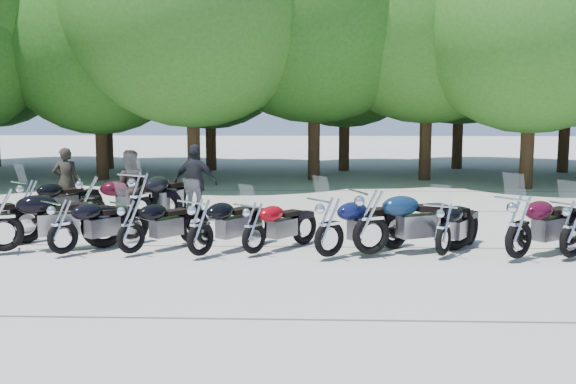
{
  "coord_description": "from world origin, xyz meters",
  "views": [
    {
      "loc": [
        0.47,
        -11.6,
        2.87
      ],
      "look_at": [
        0.0,
        1.5,
        1.1
      ],
      "focal_mm": 42.0,
      "sensor_mm": 36.0,
      "label": 1
    }
  ],
  "objects_px": {
    "motorcycle_12": "(29,201)",
    "motorcycle_13": "(90,199)",
    "motorcycle_1": "(3,218)",
    "motorcycle_6": "(329,225)",
    "motorcycle_3": "(131,225)",
    "motorcycle_5": "(254,226)",
    "motorcycle_2": "(62,225)",
    "motorcycle_8": "(444,227)",
    "rider_0": "(66,182)",
    "motorcycle_10": "(572,227)",
    "motorcycle_7": "(371,220)",
    "motorcycle_4": "(200,225)",
    "rider_2": "(195,183)",
    "motorcycle_14": "(139,197)",
    "rider_1": "(129,187)",
    "motorcycle_9": "(519,225)"
  },
  "relations": [
    {
      "from": "motorcycle_12",
      "to": "motorcycle_13",
      "type": "distance_m",
      "value": 1.39
    },
    {
      "from": "motorcycle_1",
      "to": "motorcycle_6",
      "type": "bearing_deg",
      "value": -113.98
    },
    {
      "from": "motorcycle_3",
      "to": "motorcycle_5",
      "type": "xyz_separation_m",
      "value": [
        2.28,
        0.06,
        -0.02
      ]
    },
    {
      "from": "motorcycle_2",
      "to": "motorcycle_3",
      "type": "height_order",
      "value": "motorcycle_2"
    },
    {
      "from": "motorcycle_5",
      "to": "motorcycle_8",
      "type": "relative_size",
      "value": 0.99
    },
    {
      "from": "motorcycle_2",
      "to": "rider_0",
      "type": "height_order",
      "value": "rider_0"
    },
    {
      "from": "motorcycle_10",
      "to": "motorcycle_7",
      "type": "bearing_deg",
      "value": 53.84
    },
    {
      "from": "motorcycle_3",
      "to": "rider_0",
      "type": "xyz_separation_m",
      "value": [
        -2.8,
        4.34,
        0.28
      ]
    },
    {
      "from": "motorcycle_6",
      "to": "motorcycle_8",
      "type": "xyz_separation_m",
      "value": [
        2.09,
        0.2,
        -0.07
      ]
    },
    {
      "from": "motorcycle_10",
      "to": "motorcycle_4",
      "type": "bearing_deg",
      "value": 56.11
    },
    {
      "from": "motorcycle_12",
      "to": "rider_2",
      "type": "height_order",
      "value": "rider_2"
    },
    {
      "from": "motorcycle_5",
      "to": "motorcycle_10",
      "type": "bearing_deg",
      "value": -142.05
    },
    {
      "from": "motorcycle_14",
      "to": "rider_2",
      "type": "relative_size",
      "value": 1.37
    },
    {
      "from": "motorcycle_8",
      "to": "rider_0",
      "type": "relative_size",
      "value": 1.19
    },
    {
      "from": "motorcycle_4",
      "to": "motorcycle_10",
      "type": "relative_size",
      "value": 1.01
    },
    {
      "from": "rider_1",
      "to": "motorcycle_8",
      "type": "bearing_deg",
      "value": 141.08
    },
    {
      "from": "motorcycle_5",
      "to": "motorcycle_12",
      "type": "height_order",
      "value": "motorcycle_12"
    },
    {
      "from": "motorcycle_3",
      "to": "motorcycle_13",
      "type": "bearing_deg",
      "value": -18.49
    },
    {
      "from": "motorcycle_12",
      "to": "motorcycle_14",
      "type": "bearing_deg",
      "value": -141.75
    },
    {
      "from": "motorcycle_1",
      "to": "rider_1",
      "type": "distance_m",
      "value": 3.58
    },
    {
      "from": "motorcycle_5",
      "to": "motorcycle_13",
      "type": "bearing_deg",
      "value": 4.73
    },
    {
      "from": "motorcycle_9",
      "to": "motorcycle_14",
      "type": "distance_m",
      "value": 8.16
    },
    {
      "from": "motorcycle_6",
      "to": "rider_1",
      "type": "bearing_deg",
      "value": 14.49
    },
    {
      "from": "motorcycle_6",
      "to": "motorcycle_8",
      "type": "relative_size",
      "value": 1.12
    },
    {
      "from": "motorcycle_7",
      "to": "rider_0",
      "type": "relative_size",
      "value": 1.47
    },
    {
      "from": "motorcycle_1",
      "to": "motorcycle_4",
      "type": "relative_size",
      "value": 1.14
    },
    {
      "from": "motorcycle_6",
      "to": "motorcycle_10",
      "type": "relative_size",
      "value": 1.05
    },
    {
      "from": "motorcycle_5",
      "to": "motorcycle_6",
      "type": "height_order",
      "value": "motorcycle_6"
    },
    {
      "from": "motorcycle_4",
      "to": "rider_0",
      "type": "xyz_separation_m",
      "value": [
        -4.12,
        4.5,
        0.24
      ]
    },
    {
      "from": "rider_2",
      "to": "motorcycle_1",
      "type": "bearing_deg",
      "value": 62.74
    },
    {
      "from": "motorcycle_10",
      "to": "motorcycle_14",
      "type": "bearing_deg",
      "value": 37.05
    },
    {
      "from": "motorcycle_6",
      "to": "motorcycle_13",
      "type": "height_order",
      "value": "motorcycle_13"
    },
    {
      "from": "motorcycle_10",
      "to": "motorcycle_12",
      "type": "xyz_separation_m",
      "value": [
        -11.12,
        2.82,
        -0.0
      ]
    },
    {
      "from": "motorcycle_5",
      "to": "motorcycle_9",
      "type": "relative_size",
      "value": 0.84
    },
    {
      "from": "rider_0",
      "to": "motorcycle_3",
      "type": "bearing_deg",
      "value": 104.71
    },
    {
      "from": "rider_1",
      "to": "rider_2",
      "type": "xyz_separation_m",
      "value": [
        1.47,
        0.48,
        0.05
      ]
    },
    {
      "from": "motorcycle_1",
      "to": "motorcycle_6",
      "type": "xyz_separation_m",
      "value": [
        6.09,
        -0.2,
        -0.06
      ]
    },
    {
      "from": "motorcycle_7",
      "to": "motorcycle_13",
      "type": "height_order",
      "value": "motorcycle_7"
    },
    {
      "from": "motorcycle_7",
      "to": "motorcycle_12",
      "type": "xyz_separation_m",
      "value": [
        -7.51,
        2.72,
        -0.1
      ]
    },
    {
      "from": "motorcycle_6",
      "to": "motorcycle_8",
      "type": "bearing_deg",
      "value": -123.15
    },
    {
      "from": "motorcycle_5",
      "to": "motorcycle_9",
      "type": "xyz_separation_m",
      "value": [
        4.78,
        -0.25,
        0.11
      ]
    },
    {
      "from": "motorcycle_9",
      "to": "motorcycle_13",
      "type": "bearing_deg",
      "value": 33.76
    },
    {
      "from": "rider_2",
      "to": "motorcycle_14",
      "type": "bearing_deg",
      "value": 52.26
    },
    {
      "from": "motorcycle_2",
      "to": "motorcycle_14",
      "type": "distance_m",
      "value": 2.96
    },
    {
      "from": "motorcycle_14",
      "to": "motorcycle_3",
      "type": "bearing_deg",
      "value": 128.74
    },
    {
      "from": "motorcycle_9",
      "to": "rider_1",
      "type": "height_order",
      "value": "rider_1"
    },
    {
      "from": "motorcycle_2",
      "to": "rider_0",
      "type": "xyz_separation_m",
      "value": [
        -1.55,
        4.43,
        0.26
      ]
    },
    {
      "from": "rider_2",
      "to": "motorcycle_12",
      "type": "bearing_deg",
      "value": 26.65
    },
    {
      "from": "motorcycle_13",
      "to": "motorcycle_5",
      "type": "bearing_deg",
      "value": -147.67
    },
    {
      "from": "motorcycle_1",
      "to": "rider_1",
      "type": "relative_size",
      "value": 1.44
    }
  ]
}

